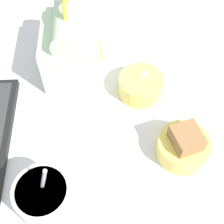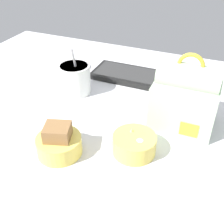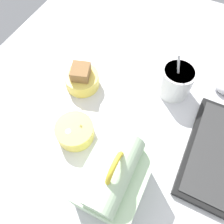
{
  "view_description": "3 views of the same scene",
  "coord_description": "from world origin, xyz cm",
  "views": [
    {
      "loc": [
        -34.39,
        -1.45,
        63.83
      ],
      "look_at": [
        3.13,
        -2.92,
        7.0
      ],
      "focal_mm": 50.0,
      "sensor_mm": 36.0,
      "label": 1
    },
    {
      "loc": [
        27.48,
        -60.73,
        50.45
      ],
      "look_at": [
        3.13,
        -2.92,
        7.0
      ],
      "focal_mm": 45.0,
      "sensor_mm": 36.0,
      "label": 2
    },
    {
      "loc": [
        31.12,
        10.71,
        61.22
      ],
      "look_at": [
        3.13,
        -2.92,
        7.0
      ],
      "focal_mm": 35.0,
      "sensor_mm": 36.0,
      "label": 3
    }
  ],
  "objects": [
    {
      "name": "lunch_bag",
      "position": [
        20.73,
        6.18,
        10.34
      ],
      "size": [
        16.92,
        13.84,
        21.45
      ],
      "color": "#B7D6AD",
      "rests_on": "desk_surface"
    },
    {
      "name": "desk_surface",
      "position": [
        0.0,
        0.0,
        1.0
      ],
      "size": [
        140.0,
        110.0,
        2.0
      ],
      "color": "silver",
      "rests_on": "ground"
    },
    {
      "name": "computer_mouse",
      "position": [
        -22.87,
        25.86,
        3.66
      ],
      "size": [
        5.29,
        7.69,
        3.32
      ],
      "color": "silver",
      "rests_on": "desk_surface"
    },
    {
      "name": "keyboard",
      "position": [
        0.41,
        26.94,
        3.02
      ],
      "size": [
        31.79,
        13.9,
        2.1
      ],
      "color": "black",
      "rests_on": "desk_surface"
    },
    {
      "name": "bento_bowl_snacks",
      "position": [
        12.16,
        -10.21,
        4.59
      ],
      "size": [
        10.82,
        10.82,
        5.85
      ],
      "color": "#EFD65B",
      "rests_on": "desk_surface"
    },
    {
      "name": "bento_bowl_sandwich",
      "position": [
        -4.77,
        -17.71,
        5.07
      ],
      "size": [
        11.14,
        11.14,
        8.24
      ],
      "color": "#EFD65B",
      "rests_on": "desk_surface"
    },
    {
      "name": "soup_cup",
      "position": [
        -15.62,
        10.12,
        7.1
      ],
      "size": [
        10.28,
        10.28,
        16.28
      ],
      "color": "white",
      "rests_on": "desk_surface"
    }
  ]
}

